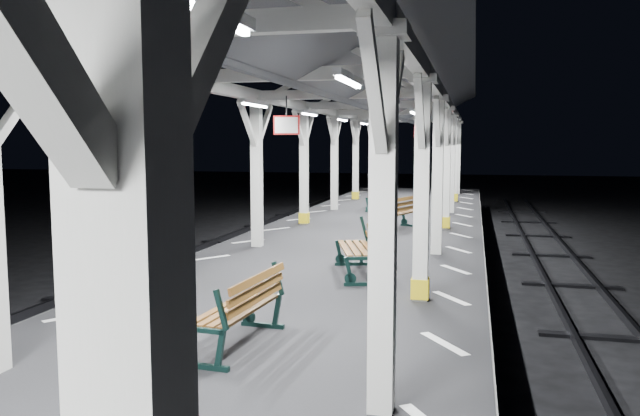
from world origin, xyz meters
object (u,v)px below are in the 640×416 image
at_px(bench_mid, 363,246).
at_px(bench_near, 243,308).
at_px(bench_far, 401,212).
at_px(bench_extra, 382,195).

bearing_deg(bench_mid, bench_near, -116.19).
relative_size(bench_far, bench_extra, 1.01).
relative_size(bench_near, bench_extra, 0.92).
bearing_deg(bench_near, bench_mid, 85.34).
bearing_deg(bench_far, bench_near, -74.49).
distance_m(bench_mid, bench_far, 5.84).
relative_size(bench_near, bench_mid, 0.87).
relative_size(bench_near, bench_far, 0.91).
distance_m(bench_near, bench_extra, 15.06).
bearing_deg(bench_extra, bench_mid, -82.38).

